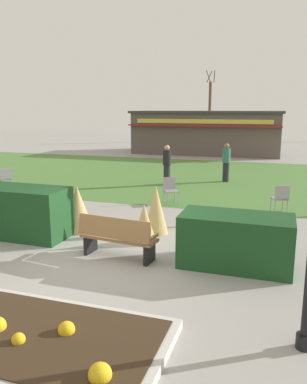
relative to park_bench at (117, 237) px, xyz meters
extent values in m
plane|color=#999691|center=(-0.08, -0.17, -0.48)|extent=(80.00, 80.00, 0.00)
cube|color=#4C7A38|center=(-0.08, 10.57, -0.48)|extent=(36.00, 12.00, 0.01)
cube|color=beige|center=(-0.26, -3.22, -0.41)|extent=(4.49, 2.03, 0.14)
cube|color=#382819|center=(-0.26, -3.22, -0.34)|extent=(4.25, 1.79, 0.04)
sphere|color=gold|center=(1.39, -3.74, -0.29)|extent=(0.28, 0.28, 0.28)
sphere|color=gold|center=(0.55, -3.05, -0.29)|extent=(0.24, 0.24, 0.24)
sphere|color=gold|center=(0.07, -3.45, -0.29)|extent=(0.18, 0.18, 0.18)
cube|color=olive|center=(0.01, 0.07, -0.03)|extent=(1.74, 0.66, 0.06)
cube|color=olive|center=(-0.02, -0.15, 0.25)|extent=(1.70, 0.31, 0.44)
cube|color=black|center=(-0.72, 0.15, -0.26)|extent=(0.13, 0.45, 0.45)
cube|color=black|center=(0.73, -0.01, -0.26)|extent=(0.13, 0.45, 0.45)
cube|color=olive|center=(-0.80, 0.16, 0.09)|extent=(0.11, 0.44, 0.06)
cube|color=olive|center=(0.81, -0.02, 0.09)|extent=(0.11, 0.44, 0.06)
cube|color=#19421E|center=(-2.94, 0.65, 0.15)|extent=(2.47, 1.10, 1.26)
cube|color=#19421E|center=(2.45, 0.39, 0.06)|extent=(2.24, 1.10, 1.08)
cone|color=tan|center=(0.21, 1.14, 0.00)|extent=(0.60, 0.60, 0.96)
cone|color=tan|center=(0.25, 1.92, 0.16)|extent=(0.64, 0.64, 1.28)
cone|color=tan|center=(-1.78, 1.51, 0.12)|extent=(0.80, 0.80, 1.20)
cylinder|color=black|center=(3.67, -2.17, -0.38)|extent=(0.22, 0.22, 0.20)
cylinder|color=#2D4233|center=(-3.86, 1.31, -0.03)|extent=(0.52, 0.52, 0.90)
cube|color=#594C47|center=(-1.84, 20.63, 0.94)|extent=(10.16, 4.17, 2.84)
cube|color=#333338|center=(-1.84, 20.63, 2.44)|extent=(10.46, 4.47, 0.16)
cube|color=maroon|center=(-1.84, 18.37, 1.56)|extent=(10.26, 0.36, 0.08)
cube|color=#D8CC4C|center=(-1.84, 18.53, 1.85)|extent=(9.15, 0.04, 0.28)
cube|color=gray|center=(-0.21, 5.06, -0.03)|extent=(0.61, 0.61, 0.04)
cube|color=gray|center=(-0.32, 5.22, 0.19)|extent=(0.38, 0.28, 0.44)
cylinder|color=gray|center=(-0.26, 4.79, -0.26)|extent=(0.03, 0.03, 0.45)
cylinder|color=gray|center=(0.06, 5.01, -0.26)|extent=(0.03, 0.03, 0.45)
cylinder|color=gray|center=(-0.47, 5.10, -0.26)|extent=(0.03, 0.03, 0.45)
cylinder|color=gray|center=(-0.16, 5.32, -0.26)|extent=(0.03, 0.03, 0.45)
cube|color=gray|center=(-7.07, 5.31, -0.03)|extent=(0.62, 0.62, 0.04)
cube|color=gray|center=(-6.93, 5.16, 0.19)|extent=(0.34, 0.33, 0.44)
cylinder|color=gray|center=(-7.07, 5.58, -0.26)|extent=(0.03, 0.03, 0.45)
cylinder|color=gray|center=(-7.34, 5.31, -0.26)|extent=(0.03, 0.03, 0.45)
cylinder|color=gray|center=(-6.80, 5.30, -0.26)|extent=(0.03, 0.03, 0.45)
cylinder|color=gray|center=(-7.08, 5.04, -0.26)|extent=(0.03, 0.03, 0.45)
cube|color=gray|center=(3.27, 5.03, -0.03)|extent=(0.57, 0.57, 0.04)
cube|color=gray|center=(3.34, 4.84, 0.19)|extent=(0.43, 0.19, 0.44)
cylinder|color=gray|center=(3.38, 5.27, -0.26)|extent=(0.03, 0.03, 0.45)
cylinder|color=gray|center=(3.03, 5.14, -0.26)|extent=(0.03, 0.03, 0.45)
cylinder|color=gray|center=(3.52, 4.92, -0.26)|extent=(0.03, 0.03, 0.45)
cylinder|color=gray|center=(3.16, 4.79, -0.26)|extent=(0.03, 0.03, 0.45)
cylinder|color=#23232D|center=(0.98, 9.78, -0.06)|extent=(0.28, 0.28, 0.85)
cylinder|color=#336B66|center=(0.98, 9.78, 0.68)|extent=(0.34, 0.34, 0.62)
sphere|color=#8C6647|center=(0.98, 9.78, 1.10)|extent=(0.22, 0.22, 0.22)
cylinder|color=#23232D|center=(-1.27, 8.22, -0.06)|extent=(0.28, 0.28, 0.85)
cylinder|color=black|center=(-1.27, 8.22, 0.68)|extent=(0.34, 0.34, 0.62)
sphere|color=tan|center=(-1.27, 8.22, 1.10)|extent=(0.22, 0.22, 0.22)
cube|color=navy|center=(-4.21, 28.06, 0.07)|extent=(4.21, 1.83, 0.60)
cube|color=black|center=(-4.36, 28.06, 0.50)|extent=(2.32, 1.60, 0.44)
cylinder|color=black|center=(-2.92, 28.99, -0.16)|extent=(0.64, 0.23, 0.64)
cylinder|color=black|center=(-2.90, 27.15, -0.16)|extent=(0.64, 0.23, 0.64)
cylinder|color=black|center=(-5.52, 28.97, -0.16)|extent=(0.64, 0.23, 0.64)
cylinder|color=black|center=(-5.51, 27.13, -0.16)|extent=(0.64, 0.23, 0.64)
cylinder|color=brown|center=(-3.63, 31.46, 2.37)|extent=(0.28, 0.28, 5.70)
cylinder|color=brown|center=(-3.29, 31.56, 5.72)|extent=(0.25, 0.58, 1.12)
cylinder|color=brown|center=(-3.81, 31.76, 5.72)|extent=(0.54, 0.36, 1.12)
cylinder|color=brown|center=(-3.80, 31.16, 5.72)|extent=(0.54, 0.35, 1.12)
camera|label=1|loc=(3.18, -7.25, 2.70)|focal=36.25mm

